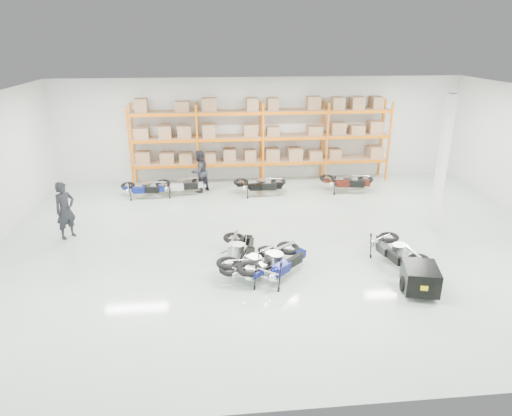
{
  "coord_description": "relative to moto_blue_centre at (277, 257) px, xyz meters",
  "views": [
    {
      "loc": [
        -2.25,
        -13.13,
        6.15
      ],
      "look_at": [
        -0.9,
        0.15,
        1.1
      ],
      "focal_mm": 32.0,
      "sensor_mm": 36.0,
      "label": 1
    }
  ],
  "objects": [
    {
      "name": "moto_blue_centre",
      "position": [
        0.0,
        0.0,
        0.0
      ],
      "size": [
        2.11,
        2.06,
        1.28
      ],
      "primitive_type": null,
      "rotation": [
        0.0,
        -0.09,
        2.32
      ],
      "color": "#070C4A",
      "rests_on": "ground"
    },
    {
      "name": "structural_column",
      "position": [
        5.79,
        2.81,
        1.65
      ],
      "size": [
        0.25,
        0.25,
        4.5
      ],
      "primitive_type": "cube",
      "color": "white",
      "rests_on": "ground"
    },
    {
      "name": "trailer",
      "position": [
        3.49,
        -1.16,
        -0.18
      ],
      "size": [
        1.05,
        1.8,
        0.73
      ],
      "rotation": [
        0.0,
        0.0,
        -0.25
      ],
      "color": "black",
      "rests_on": "ground"
    },
    {
      "name": "moto_black_far_left",
      "position": [
        -0.94,
        0.75,
        -0.01
      ],
      "size": [
        1.24,
        2.07,
        1.26
      ],
      "primitive_type": null,
      "rotation": [
        0.0,
        -0.09,
        2.99
      ],
      "color": "black",
      "rests_on": "ground"
    },
    {
      "name": "moto_back_c",
      "position": [
        0.31,
        6.9,
        -0.04
      ],
      "size": [
        1.92,
        1.04,
        1.2
      ],
      "primitive_type": null,
      "rotation": [
        0.0,
        -0.09,
        1.5
      ],
      "color": "black",
      "rests_on": "ground"
    },
    {
      "name": "room",
      "position": [
        0.59,
        2.31,
        1.65
      ],
      "size": [
        18.0,
        18.0,
        18.0
      ],
      "color": "#B3C7B7",
      "rests_on": "ground"
    },
    {
      "name": "person_back",
      "position": [
        -2.15,
        7.56,
        0.28
      ],
      "size": [
        1.08,
        1.07,
        1.76
      ],
      "primitive_type": "imported",
      "rotation": [
        0.0,
        0.0,
        3.89
      ],
      "color": "#22212A",
      "rests_on": "ground"
    },
    {
      "name": "moto_silver_left",
      "position": [
        -0.58,
        0.06,
        -0.07
      ],
      "size": [
        1.88,
        1.77,
        1.12
      ],
      "primitive_type": null,
      "rotation": [
        0.0,
        -0.09,
        2.27
      ],
      "color": "silver",
      "rests_on": "ground"
    },
    {
      "name": "moto_back_d",
      "position": [
        3.97,
        6.92,
        -0.01
      ],
      "size": [
        2.07,
        1.29,
        1.25
      ],
      "primitive_type": null,
      "rotation": [
        0.0,
        -0.09,
        1.39
      ],
      "color": "#42130D",
      "rests_on": "ground"
    },
    {
      "name": "moto_touring_right",
      "position": [
        3.49,
        0.44,
        -0.04
      ],
      "size": [
        1.21,
        1.96,
        1.18
      ],
      "primitive_type": null,
      "rotation": [
        0.0,
        -0.09,
        0.17
      ],
      "color": "black",
      "rests_on": "ground"
    },
    {
      "name": "person_left",
      "position": [
        -6.35,
        3.31,
        0.33
      ],
      "size": [
        0.79,
        0.81,
        1.87
      ],
      "primitive_type": "imported",
      "rotation": [
        0.0,
        0.0,
        0.85
      ],
      "color": "black",
      "rests_on": "ground"
    },
    {
      "name": "moto_back_b",
      "position": [
        -2.9,
        7.28,
        -0.05
      ],
      "size": [
        1.89,
        1.07,
        1.17
      ],
      "primitive_type": null,
      "rotation": [
        0.0,
        -0.09,
        1.67
      ],
      "color": "silver",
      "rests_on": "ground"
    },
    {
      "name": "moto_back_a",
      "position": [
        -4.37,
        7.05,
        -0.08
      ],
      "size": [
        1.77,
        0.96,
        1.11
      ],
      "primitive_type": null,
      "rotation": [
        0.0,
        -0.09,
        1.51
      ],
      "color": "navy",
      "rests_on": "ground"
    },
    {
      "name": "pallet_rack",
      "position": [
        0.59,
        8.76,
        1.65
      ],
      "size": [
        11.28,
        0.98,
        3.62
      ],
      "color": "orange",
      "rests_on": "ground"
    }
  ]
}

